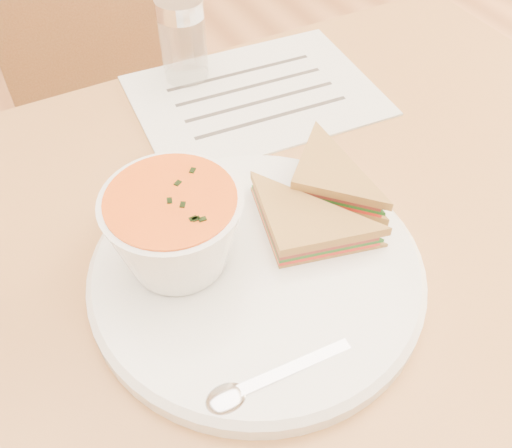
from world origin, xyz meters
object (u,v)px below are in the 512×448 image
dining_table (263,411)px  chair_far (149,138)px  soup_bowl (176,233)px  plate (257,272)px  condiment_shaker (183,40)px

dining_table → chair_far: chair_far is taller
soup_bowl → plate: bearing=-31.7°
chair_far → condiment_shaker: bearing=88.7°
chair_far → soup_bowl: size_ratio=7.68×
chair_far → soup_bowl: (-0.13, -0.55, 0.34)m
plate → chair_far: bearing=82.9°
dining_table → plate: 0.38m
plate → soup_bowl: 0.09m
dining_table → soup_bowl: 0.44m
chair_far → dining_table: bearing=83.6°
plate → condiment_shaker: (0.07, 0.33, 0.05)m
soup_bowl → condiment_shaker: size_ratio=1.11×
dining_table → soup_bowl: bearing=171.7°
soup_bowl → dining_table: bearing=-8.3°
soup_bowl → condiment_shaker: (0.13, 0.30, -0.00)m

